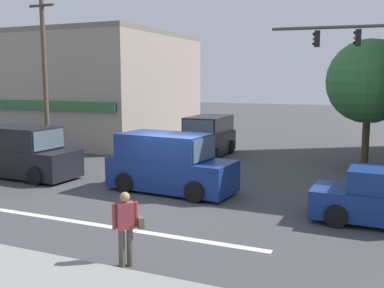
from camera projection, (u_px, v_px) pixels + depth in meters
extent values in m
plane|color=#3D3D3F|center=(168.00, 197.00, 15.58)|extent=(120.00, 120.00, 0.00)
cube|color=silver|center=(112.00, 227.00, 12.41)|extent=(9.00, 0.24, 0.01)
cube|color=gray|center=(94.00, 90.00, 30.33)|extent=(11.20, 10.65, 6.71)
cube|color=#2D6638|center=(37.00, 105.00, 25.53)|extent=(10.64, 0.24, 0.50)
cube|color=slate|center=(92.00, 37.00, 29.83)|extent=(11.20, 10.65, 0.30)
cylinder|color=#4C3823|center=(365.00, 142.00, 20.05)|extent=(0.32, 0.32, 2.58)
sphere|color=#337038|center=(369.00, 81.00, 19.66)|extent=(3.69, 3.69, 3.69)
cylinder|color=brown|center=(45.00, 82.00, 21.48)|extent=(0.22, 0.22, 7.87)
cube|color=#473828|center=(42.00, 5.00, 20.98)|extent=(1.40, 0.12, 0.10)
cylinder|color=#47474C|center=(338.00, 27.00, 16.47)|extent=(4.78, 0.65, 0.12)
cube|color=black|center=(358.00, 38.00, 16.31)|extent=(0.23, 0.26, 0.60)
sphere|color=black|center=(355.00, 33.00, 16.32)|extent=(0.12, 0.12, 0.12)
sphere|color=orange|center=(355.00, 38.00, 16.35)|extent=(0.12, 0.12, 0.12)
sphere|color=black|center=(354.00, 43.00, 16.37)|extent=(0.12, 0.12, 0.12)
cube|color=black|center=(317.00, 39.00, 16.74)|extent=(0.23, 0.26, 0.60)
sphere|color=black|center=(314.00, 34.00, 16.75)|extent=(0.12, 0.12, 0.12)
sphere|color=orange|center=(314.00, 39.00, 16.77)|extent=(0.12, 0.12, 0.12)
sphere|color=black|center=(314.00, 44.00, 16.80)|extent=(0.12, 0.12, 0.12)
cube|color=black|center=(207.00, 144.00, 23.74)|extent=(1.99, 4.66, 1.10)
cube|color=black|center=(209.00, 125.00, 23.87)|extent=(1.90, 3.26, 0.90)
cube|color=#475666|center=(198.00, 128.00, 22.38)|extent=(1.66, 0.11, 0.76)
cylinder|color=black|center=(214.00, 155.00, 22.13)|extent=(0.22, 0.73, 0.72)
cylinder|color=black|center=(180.00, 153.00, 22.81)|extent=(0.22, 0.73, 0.72)
cylinder|color=black|center=(231.00, 147.00, 24.75)|extent=(0.22, 0.73, 0.72)
cylinder|color=black|center=(200.00, 145.00, 25.43)|extent=(0.22, 0.73, 0.72)
cube|color=navy|center=(172.00, 174.00, 16.26)|extent=(4.72, 2.18, 1.10)
cube|color=navy|center=(164.00, 146.00, 16.25)|extent=(3.33, 2.03, 0.90)
cube|color=#475666|center=(204.00, 149.00, 15.50)|extent=(0.18, 1.66, 0.76)
cylinder|color=black|center=(218.00, 181.00, 16.44)|extent=(0.73, 0.25, 0.72)
cylinder|color=black|center=(195.00, 192.00, 14.84)|extent=(0.73, 0.25, 0.72)
cylinder|color=black|center=(152.00, 173.00, 17.77)|extent=(0.73, 0.25, 0.72)
cylinder|color=black|center=(125.00, 183.00, 16.16)|extent=(0.73, 0.25, 0.72)
cylinder|color=black|center=(343.00, 201.00, 13.87)|extent=(0.64, 0.19, 0.64)
cylinder|color=black|center=(336.00, 216.00, 12.34)|extent=(0.64, 0.19, 0.64)
cube|color=black|center=(26.00, 162.00, 18.66)|extent=(4.67, 2.02, 1.10)
cube|color=black|center=(19.00, 137.00, 18.64)|extent=(3.27, 1.92, 0.90)
cube|color=#475666|center=(49.00, 140.00, 17.94)|extent=(0.12, 1.66, 0.76)
cylinder|color=black|center=(68.00, 168.00, 18.90)|extent=(0.73, 0.23, 0.72)
cylinder|color=black|center=(35.00, 176.00, 17.27)|extent=(0.73, 0.23, 0.72)
cylinder|color=black|center=(18.00, 162.00, 20.14)|extent=(0.73, 0.23, 0.72)
cylinder|color=#4C4742|center=(122.00, 248.00, 9.72)|extent=(0.14, 0.14, 0.86)
cylinder|color=#4C4742|center=(130.00, 247.00, 9.79)|extent=(0.14, 0.14, 0.86)
cube|color=maroon|center=(125.00, 216.00, 9.65)|extent=(0.41, 0.41, 0.58)
sphere|color=#9E7051|center=(125.00, 197.00, 9.59)|extent=(0.22, 0.22, 0.22)
cylinder|color=maroon|center=(114.00, 217.00, 9.57)|extent=(0.09, 0.09, 0.56)
cylinder|color=maroon|center=(136.00, 214.00, 9.74)|extent=(0.09, 0.09, 0.56)
cube|color=brown|center=(140.00, 222.00, 9.75)|extent=(0.28, 0.28, 0.24)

